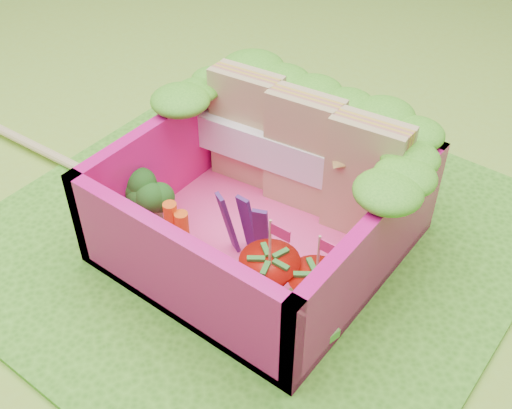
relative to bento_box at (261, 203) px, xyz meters
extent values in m
plane|color=#93BD35|center=(-0.06, 0.03, -0.31)|extent=(14.00, 14.00, 0.00)
cube|color=#459321|center=(-0.06, 0.03, -0.29)|extent=(2.60, 2.60, 0.03)
cube|color=#FF4190|center=(0.00, 0.00, -0.25)|extent=(1.30, 1.30, 0.05)
cube|color=#D51178|center=(0.00, 0.61, 0.00)|extent=(1.30, 0.07, 0.55)
cube|color=#D51178|center=(0.00, -0.61, 0.00)|extent=(1.30, 0.07, 0.55)
cube|color=#D51178|center=(-0.61, 0.00, 0.00)|extent=(0.07, 1.30, 0.55)
cube|color=#D51178|center=(0.61, 0.00, 0.00)|extent=(0.07, 1.30, 0.55)
ellipsoid|color=#32931A|center=(-0.50, 0.58, 0.33)|extent=(0.30, 0.30, 0.11)
ellipsoid|color=#32931A|center=(-0.30, 0.58, 0.33)|extent=(0.30, 0.30, 0.11)
ellipsoid|color=#32931A|center=(-0.10, 0.58, 0.33)|extent=(0.30, 0.30, 0.11)
ellipsoid|color=#32931A|center=(0.10, 0.58, 0.33)|extent=(0.30, 0.30, 0.11)
ellipsoid|color=#32931A|center=(0.30, 0.58, 0.33)|extent=(0.30, 0.30, 0.11)
ellipsoid|color=#32931A|center=(0.50, 0.58, 0.33)|extent=(0.30, 0.30, 0.11)
ellipsoid|color=#32931A|center=(-0.58, 0.10, 0.33)|extent=(0.27, 0.27, 0.10)
ellipsoid|color=#32931A|center=(-0.58, 0.24, 0.33)|extent=(0.27, 0.27, 0.10)
ellipsoid|color=#32931A|center=(-0.58, 0.38, 0.33)|extent=(0.27, 0.27, 0.10)
ellipsoid|color=#32931A|center=(0.58, 0.10, 0.33)|extent=(0.27, 0.27, 0.10)
ellipsoid|color=#32931A|center=(0.58, 0.24, 0.33)|extent=(0.27, 0.27, 0.10)
ellipsoid|color=#32931A|center=(0.58, 0.38, 0.33)|extent=(0.27, 0.27, 0.10)
cube|color=#A57B57|center=(-0.37, 0.36, 0.11)|extent=(0.39, 0.20, 0.66)
cube|color=#A57B57|center=(0.00, 0.36, 0.11)|extent=(0.39, 0.20, 0.66)
cube|color=#A57B57|center=(0.37, 0.36, 0.11)|extent=(0.39, 0.20, 0.66)
cube|color=white|center=(0.00, 0.36, 0.07)|extent=(1.21, 0.32, 0.20)
cylinder|color=#659749|center=(-0.52, -0.27, -0.15)|extent=(0.12, 0.12, 0.16)
ellipsoid|color=#165418|center=(-0.52, -0.27, -0.01)|extent=(0.33, 0.33, 0.12)
cylinder|color=orange|center=(-0.31, -0.33, -0.08)|extent=(0.07, 0.07, 0.28)
cylinder|color=orange|center=(-0.24, -0.32, -0.10)|extent=(0.07, 0.07, 0.25)
cube|color=#37164E|center=(-0.06, -0.18, -0.04)|extent=(0.07, 0.05, 0.38)
cube|color=#37164E|center=(0.01, -0.13, -0.04)|extent=(0.07, 0.02, 0.38)
cube|color=#37164E|center=(0.11, -0.15, -0.04)|extent=(0.07, 0.05, 0.38)
cone|color=red|center=(0.29, -0.33, -0.09)|extent=(0.27, 0.27, 0.27)
cylinder|color=tan|center=(0.29, -0.33, 0.17)|extent=(0.01, 0.01, 0.24)
cube|color=#E62670|center=(0.34, -0.33, 0.25)|extent=(0.10, 0.01, 0.06)
cone|color=red|center=(0.50, -0.27, -0.10)|extent=(0.26, 0.26, 0.26)
cylinder|color=tan|center=(0.50, -0.27, 0.15)|extent=(0.01, 0.01, 0.24)
cube|color=#E62670|center=(0.55, -0.27, 0.23)|extent=(0.10, 0.01, 0.06)
cube|color=#59BD3B|center=(0.50, -0.04, -0.20)|extent=(0.29, 0.27, 0.05)
cube|color=#59BD3B|center=(0.50, -0.30, -0.20)|extent=(0.33, 0.14, 0.05)
cube|color=#59BD3B|center=(0.14, -0.40, -0.20)|extent=(0.29, 0.26, 0.05)
cube|color=#D5BD75|center=(-1.02, -0.17, -0.25)|extent=(2.35, 0.17, 0.05)
cube|color=#D5BD75|center=(-0.96, -0.16, -0.25)|extent=(2.35, 0.17, 0.05)
camera|label=1|loc=(1.43, -1.91, 2.09)|focal=45.00mm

